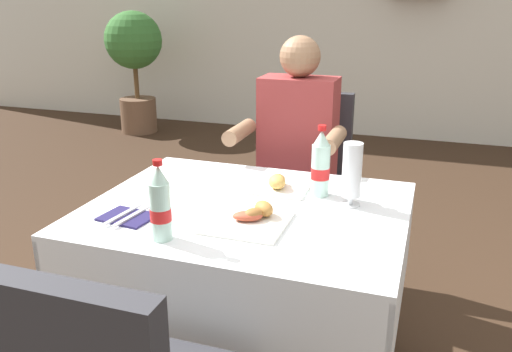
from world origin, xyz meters
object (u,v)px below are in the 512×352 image
at_px(main_dining_table, 247,249).
at_px(cola_bottle_secondary, 321,165).
at_px(beer_glass_left, 352,175).
at_px(potted_plant_corner, 134,56).
at_px(napkin_cutlery_set, 128,217).
at_px(chair_far_diner_seat, 303,179).
at_px(cola_bottle_primary, 160,205).
at_px(plate_far_diner, 279,184).
at_px(plate_near_camera, 251,218).
at_px(seated_diner_far, 295,154).

relative_size(main_dining_table, cola_bottle_secondary, 4.14).
relative_size(beer_glass_left, potted_plant_corner, 0.18).
bearing_deg(napkin_cutlery_set, chair_far_diner_seat, 72.22).
height_order(chair_far_diner_seat, cola_bottle_secondary, cola_bottle_secondary).
bearing_deg(main_dining_table, cola_bottle_primary, -115.08).
height_order(plate_far_diner, cola_bottle_primary, cola_bottle_primary).
relative_size(plate_near_camera, cola_bottle_primary, 1.02).
height_order(plate_near_camera, napkin_cutlery_set, plate_near_camera).
height_order(main_dining_table, beer_glass_left, beer_glass_left).
relative_size(plate_near_camera, plate_far_diner, 1.14).
height_order(main_dining_table, seated_diner_far, seated_diner_far).
xyz_separation_m(seated_diner_far, plate_far_diner, (0.07, -0.52, 0.03)).
height_order(seated_diner_far, napkin_cutlery_set, seated_diner_far).
bearing_deg(seated_diner_far, plate_far_diner, -81.92).
bearing_deg(plate_near_camera, beer_glass_left, 42.39).
relative_size(cola_bottle_primary, cola_bottle_secondary, 0.95).
xyz_separation_m(main_dining_table, cola_bottle_primary, (-0.16, -0.33, 0.28)).
xyz_separation_m(seated_diner_far, cola_bottle_secondary, (0.24, -0.53, 0.13)).
bearing_deg(beer_glass_left, napkin_cutlery_set, -152.63).
xyz_separation_m(beer_glass_left, potted_plant_corner, (-2.82, 3.24, -0.02)).
bearing_deg(chair_far_diner_seat, main_dining_table, -90.00).
xyz_separation_m(main_dining_table, seated_diner_far, (-0.02, 0.73, 0.15)).
xyz_separation_m(plate_far_diner, beer_glass_left, (0.29, -0.08, 0.10)).
xyz_separation_m(beer_glass_left, cola_bottle_primary, (-0.50, -0.46, -0.00)).
bearing_deg(plate_far_diner, chair_far_diner_seat, 95.03).
xyz_separation_m(main_dining_table, potted_plant_corner, (-2.47, 3.36, 0.26)).
distance_m(plate_near_camera, potted_plant_corner, 4.32).
bearing_deg(napkin_cutlery_set, plate_far_diner, 47.74).
bearing_deg(potted_plant_corner, cola_bottle_secondary, -49.67).
bearing_deg(seated_diner_far, cola_bottle_primary, -97.37).
bearing_deg(main_dining_table, plate_near_camera, -65.13).
bearing_deg(plate_far_diner, cola_bottle_primary, -111.31).
distance_m(main_dining_table, napkin_cutlery_set, 0.44).
bearing_deg(plate_far_diner, napkin_cutlery_set, -132.26).
bearing_deg(seated_diner_far, main_dining_table, -88.55).
height_order(plate_near_camera, cola_bottle_secondary, cola_bottle_secondary).
xyz_separation_m(cola_bottle_primary, napkin_cutlery_set, (-0.19, 0.10, -0.11)).
bearing_deg(chair_far_diner_seat, cola_bottle_primary, -97.58).
distance_m(beer_glass_left, cola_bottle_secondary, 0.14).
relative_size(plate_far_diner, beer_glass_left, 1.00).
bearing_deg(plate_near_camera, plate_far_diner, 90.96).
xyz_separation_m(plate_near_camera, cola_bottle_primary, (-0.22, -0.20, 0.09)).
bearing_deg(potted_plant_corner, seated_diner_far, -47.03).
relative_size(main_dining_table, beer_glass_left, 4.83).
bearing_deg(chair_far_diner_seat, plate_near_camera, -86.40).
height_order(chair_far_diner_seat, cola_bottle_primary, cola_bottle_primary).
distance_m(cola_bottle_primary, potted_plant_corner, 4.36).
distance_m(main_dining_table, chair_far_diner_seat, 0.83).
height_order(beer_glass_left, cola_bottle_primary, cola_bottle_primary).
height_order(plate_far_diner, potted_plant_corner, potted_plant_corner).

